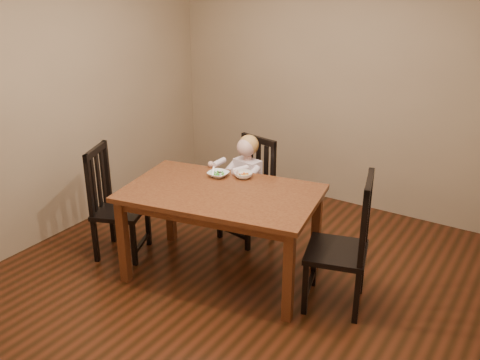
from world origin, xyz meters
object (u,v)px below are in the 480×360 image
Objects in this scene: chair_left at (114,204)px; chair_right at (344,246)px; dining_table at (221,201)px; toddler at (246,179)px; bowl_peas at (218,174)px; chair_child at (249,191)px; bowl_veg at (243,175)px.

chair_right reaches higher than chair_left.
toddler is at bearing 105.16° from dining_table.
chair_right is at bearing -4.93° from bowl_peas.
bowl_veg is (0.18, -0.40, 0.34)m from chair_child.
bowl_peas is at bearing 96.02° from chair_left.
bowl_veg is (0.20, 0.10, 0.00)m from bowl_peas.
chair_right reaches higher than chair_child.
bowl_veg is at bearing 25.77° from bowl_peas.
chair_child is 0.60m from bowl_peas.
toddler is (0.87, 0.91, 0.14)m from chair_left.
chair_child is at bearing 87.28° from bowl_peas.
chair_left is 1.26m from toddler.
chair_left is 5.89× the size of bowl_peas.
chair_child is 0.97× the size of chair_left.
bowl_veg is at bearing 124.73° from chair_child.
toddler is 3.24× the size of bowl_peas.
chair_left is at bearing -151.96° from bowl_veg.
chair_left is at bearing 58.00° from chair_child.
chair_child reaches higher than bowl_peas.
dining_table is 0.34m from bowl_peas.
chair_left is 1.02m from bowl_peas.
toddler is at bearing 90.00° from chair_child.
bowl_veg is (-1.06, 0.21, 0.30)m from chair_right.
dining_table is 0.72m from toddler.
chair_left is (-0.87, -0.96, 0.01)m from chair_child.
dining_table is 0.80m from chair_child.
chair_right is 1.30m from bowl_peas.
toddler reaches higher than dining_table.
toddler reaches higher than bowl_veg.
toddler is 0.44m from bowl_veg.
chair_child is 1.30m from chair_left.
toddler is at bearing 113.80° from chair_left.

